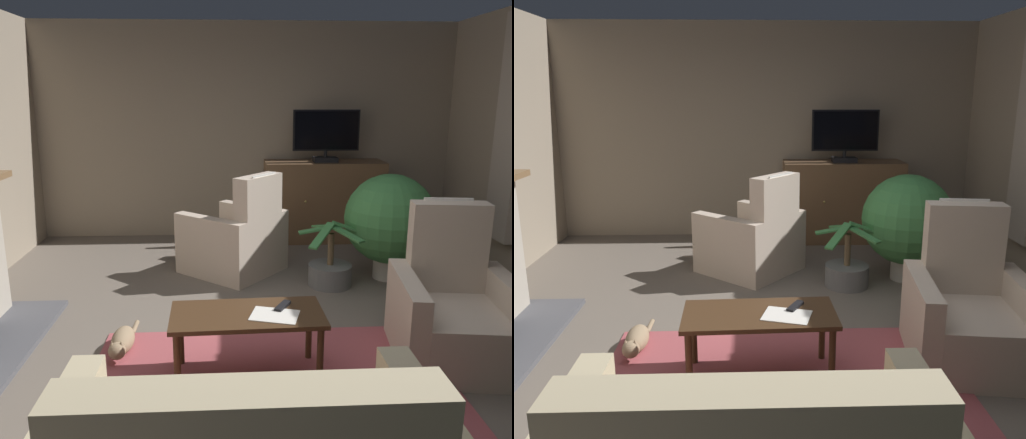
# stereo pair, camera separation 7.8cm
# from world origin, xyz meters

# --- Properties ---
(ground_plane) EXTENTS (5.89, 7.38, 0.04)m
(ground_plane) POSITION_xyz_m (0.00, 0.00, -0.02)
(ground_plane) COLOR #665B51
(wall_back) EXTENTS (5.89, 0.10, 2.71)m
(wall_back) POSITION_xyz_m (0.00, 3.44, 1.35)
(wall_back) COLOR gray
(wall_back) RESTS_ON ground_plane
(curtain_panel_far) EXTENTS (0.10, 0.44, 2.27)m
(curtain_panel_far) POSITION_xyz_m (2.58, 1.81, 1.49)
(curtain_panel_far) COLOR #B2A393
(rug_central) EXTENTS (2.41, 2.09, 0.01)m
(rug_central) POSITION_xyz_m (-0.00, -0.52, 0.01)
(rug_central) COLOR #9E474C
(rug_central) RESTS_ON ground_plane
(tv_cabinet) EXTENTS (1.49, 0.54, 1.01)m
(tv_cabinet) POSITION_xyz_m (0.96, 3.09, 0.48)
(tv_cabinet) COLOR #4A3523
(tv_cabinet) RESTS_ON ground_plane
(television) EXTENTS (0.82, 0.20, 0.64)m
(television) POSITION_xyz_m (0.96, 3.04, 1.35)
(television) COLOR black
(television) RESTS_ON tv_cabinet
(coffee_table) EXTENTS (1.01, 0.51, 0.46)m
(coffee_table) POSITION_xyz_m (-0.14, -0.13, 0.40)
(coffee_table) COLOR #422B19
(coffee_table) RESTS_ON ground_plane
(tv_remote) EXTENTS (0.13, 0.17, 0.02)m
(tv_remote) POSITION_xyz_m (0.10, -0.06, 0.47)
(tv_remote) COLOR black
(tv_remote) RESTS_ON coffee_table
(folded_newspaper) EXTENTS (0.35, 0.30, 0.01)m
(folded_newspaper) POSITION_xyz_m (0.03, -0.19, 0.46)
(folded_newspaper) COLOR silver
(folded_newspaper) RESTS_ON coffee_table
(armchair_by_fireplace) EXTENTS (0.92, 0.95, 1.10)m
(armchair_by_fireplace) POSITION_xyz_m (1.33, 0.06, 0.33)
(armchair_by_fireplace) COLOR #C6B29E
(armchair_by_fireplace) RESTS_ON ground_plane
(armchair_angled_to_table) EXTENTS (1.20, 1.20, 1.08)m
(armchair_angled_to_table) POSITION_xyz_m (-0.18, 1.94, 0.34)
(armchair_angled_to_table) COLOR #C6B29E
(armchair_angled_to_table) RESTS_ON ground_plane
(potted_plant_small_fern_corner) EXTENTS (0.90, 0.90, 1.08)m
(potted_plant_small_fern_corner) POSITION_xyz_m (1.36, 1.65, 0.61)
(potted_plant_small_fern_corner) COLOR beige
(potted_plant_small_fern_corner) RESTS_ON ground_plane
(potted_plant_on_hearth_side) EXTENTS (0.75, 0.72, 0.65)m
(potted_plant_on_hearth_side) POSITION_xyz_m (0.74, 1.48, 0.15)
(potted_plant_on_hearth_side) COLOR slate
(potted_plant_on_hearth_side) RESTS_ON ground_plane
(cat) EXTENTS (0.17, 0.65, 0.18)m
(cat) POSITION_xyz_m (-1.04, 0.24, 0.09)
(cat) COLOR #937A5B
(cat) RESTS_ON ground_plane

